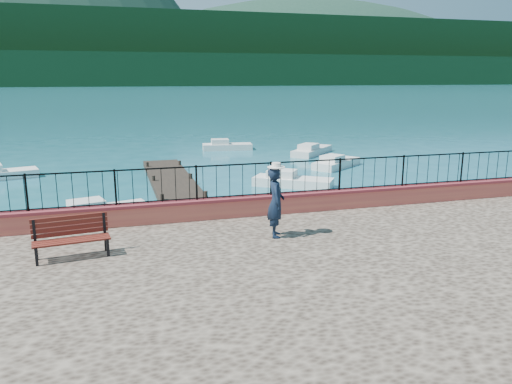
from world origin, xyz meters
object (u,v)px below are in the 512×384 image
park_bench (72,245)px  boat_1 (293,178)px  boat_0 (101,208)px  boat_4 (227,144)px  person (276,202)px  boat_3 (0,171)px  boat_5 (312,148)px  boat_2 (337,160)px

park_bench → boat_1: bearing=41.8°
boat_0 → boat_4: same height
park_bench → person: (4.87, 0.17, 0.61)m
boat_1 → boat_4: bearing=125.9°
boat_3 → boat_5: same height
boat_0 → boat_1: 9.43m
boat_2 → boat_3: 18.30m
park_bench → boat_5: park_bench is taller
boat_2 → boat_5: same height
person → boat_4: 24.05m
boat_4 → boat_5: 6.31m
boat_3 → boat_4: 15.42m
boat_4 → boat_5: size_ratio=0.82×
person → boat_3: 19.15m
park_bench → boat_3: 17.37m
boat_1 → boat_3: 15.15m
person → boat_2: 17.25m
boat_2 → boat_0: bearing=173.5°
boat_0 → boat_5: 18.61m
park_bench → boat_4: park_bench is taller
park_bench → boat_3: (-4.64, 16.70, -1.08)m
person → boat_4: (4.17, 23.62, -1.69)m
person → boat_4: bearing=3.3°
boat_0 → boat_4: size_ratio=0.99×
person → boat_0: size_ratio=0.51×
boat_0 → boat_2: 15.11m
boat_3 → boat_5: 19.08m
person → boat_1: bearing=-9.3°
boat_4 → boat_5: (5.09, -3.72, 0.00)m
boat_2 → person: bearing=-156.8°
boat_5 → boat_2: bearing=-141.4°
park_bench → boat_5: bearing=47.5°
person → boat_1: 11.61m
person → boat_3: (-9.52, 16.53, -1.69)m
park_bench → boat_2: size_ratio=0.47×
person → boat_2: (8.70, 14.80, -1.69)m
boat_0 → park_bench: bearing=-108.9°
boat_0 → boat_1: same height
boat_1 → boat_4: same height
boat_3 → boat_0: bearing=-76.7°
boat_0 → boat_1: bearing=5.3°
boat_2 → park_bench: bearing=-168.6°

